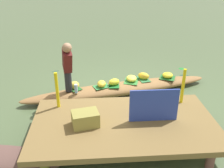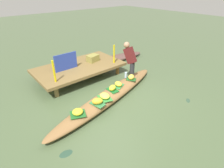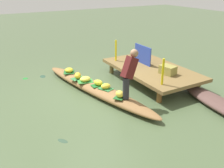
% 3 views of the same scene
% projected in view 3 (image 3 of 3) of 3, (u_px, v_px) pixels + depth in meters
% --- Properties ---
extents(canal_water, '(40.00, 40.00, 0.00)m').
position_uv_depth(canal_water, '(95.00, 92.00, 7.13)').
color(canal_water, '#4A5E3C').
rests_on(canal_water, ground).
extents(dock_platform, '(3.20, 1.80, 0.45)m').
position_uv_depth(dock_platform, '(151.00, 69.00, 7.77)').
color(dock_platform, brown).
rests_on(dock_platform, ground).
extents(vendor_boat, '(4.78, 1.64, 0.26)m').
position_uv_depth(vendor_boat, '(95.00, 88.00, 7.08)').
color(vendor_boat, olive).
rests_on(vendor_boat, ground).
extents(moored_boat, '(2.74, 0.95, 0.23)m').
position_uv_depth(moored_boat, '(219.00, 104.00, 6.22)').
color(moored_boat, brown).
rests_on(moored_boat, ground).
extents(leaf_mat_0, '(0.26, 0.40, 0.01)m').
position_uv_depth(leaf_mat_0, '(98.00, 85.00, 6.94)').
color(leaf_mat_0, '#1A6326').
rests_on(leaf_mat_0, vendor_boat).
extents(banana_bunch_0, '(0.33, 0.29, 0.16)m').
position_uv_depth(banana_bunch_0, '(98.00, 83.00, 6.91)').
color(banana_bunch_0, yellow).
rests_on(banana_bunch_0, vendor_boat).
extents(leaf_mat_1, '(0.45, 0.39, 0.01)m').
position_uv_depth(leaf_mat_1, '(106.00, 89.00, 6.72)').
color(leaf_mat_1, '#307E3F').
rests_on(leaf_mat_1, vendor_boat).
extents(banana_bunch_1, '(0.24, 0.29, 0.15)m').
position_uv_depth(banana_bunch_1, '(106.00, 86.00, 6.70)').
color(banana_bunch_1, yellow).
rests_on(banana_bunch_1, vendor_boat).
extents(leaf_mat_2, '(0.38, 0.40, 0.01)m').
position_uv_depth(leaf_mat_2, '(120.00, 97.00, 6.24)').
color(leaf_mat_2, '#235B24').
rests_on(leaf_mat_2, vendor_boat).
extents(banana_bunch_2, '(0.26, 0.22, 0.18)m').
position_uv_depth(banana_bunch_2, '(120.00, 94.00, 6.20)').
color(banana_bunch_2, yellow).
rests_on(banana_bunch_2, vendor_boat).
extents(leaf_mat_3, '(0.48, 0.46, 0.01)m').
position_uv_depth(leaf_mat_3, '(69.00, 72.00, 7.92)').
color(leaf_mat_3, '#226127').
rests_on(leaf_mat_3, vendor_boat).
extents(banana_bunch_3, '(0.32, 0.31, 0.14)m').
position_uv_depth(banana_bunch_3, '(69.00, 70.00, 7.89)').
color(banana_bunch_3, yellow).
rests_on(banana_bunch_3, vendor_boat).
extents(leaf_mat_4, '(0.44, 0.51, 0.01)m').
position_uv_depth(leaf_mat_4, '(85.00, 81.00, 7.21)').
color(leaf_mat_4, '#378639').
rests_on(leaf_mat_4, vendor_boat).
extents(banana_bunch_4, '(0.26, 0.31, 0.14)m').
position_uv_depth(banana_bunch_4, '(85.00, 79.00, 7.19)').
color(banana_bunch_4, '#F4E54D').
rests_on(banana_bunch_4, vendor_boat).
extents(leaf_mat_5, '(0.33, 0.46, 0.01)m').
position_uv_depth(leaf_mat_5, '(78.00, 78.00, 7.43)').
color(leaf_mat_5, '#337942').
rests_on(leaf_mat_5, vendor_boat).
extents(banana_bunch_5, '(0.35, 0.31, 0.18)m').
position_uv_depth(banana_bunch_5, '(78.00, 76.00, 7.40)').
color(banana_bunch_5, gold).
rests_on(banana_bunch_5, vendor_boat).
extents(vendor_person, '(0.28, 0.50, 1.21)m').
position_uv_depth(vendor_person, '(129.00, 71.00, 5.98)').
color(vendor_person, '#28282D').
rests_on(vendor_person, vendor_boat).
extents(water_bottle, '(0.08, 0.08, 0.21)m').
position_uv_depth(water_bottle, '(126.00, 91.00, 6.34)').
color(water_bottle, '#B1CFEC').
rests_on(water_bottle, vendor_boat).
extents(market_banner, '(0.84, 0.03, 0.60)m').
position_uv_depth(market_banner, '(143.00, 55.00, 8.03)').
color(market_banner, '#283F9D').
rests_on(market_banner, dock_platform).
extents(railing_post_west, '(0.06, 0.06, 0.71)m').
position_uv_depth(railing_post_west, '(116.00, 50.00, 8.30)').
color(railing_post_west, yellow).
rests_on(railing_post_west, dock_platform).
extents(railing_post_east, '(0.06, 0.06, 0.71)m').
position_uv_depth(railing_post_east, '(163.00, 72.00, 6.38)').
color(railing_post_east, yellow).
rests_on(railing_post_east, dock_platform).
extents(produce_crate, '(0.50, 0.40, 0.25)m').
position_uv_depth(produce_crate, '(168.00, 70.00, 7.19)').
color(produce_crate, olive).
rests_on(produce_crate, dock_platform).
extents(drifting_plant_0, '(0.27, 0.22, 0.01)m').
position_uv_depth(drifting_plant_0, '(63.00, 141.00, 4.97)').
color(drifting_plant_0, '#324C37').
rests_on(drifting_plant_0, ground).
extents(drifting_plant_1, '(0.25, 0.24, 0.01)m').
position_uv_depth(drifting_plant_1, '(25.00, 78.00, 8.12)').
color(drifting_plant_1, '#207C2B').
rests_on(drifting_plant_1, ground).
extents(drifting_plant_2, '(0.30, 0.21, 0.01)m').
position_uv_depth(drifting_plant_2, '(43.00, 76.00, 8.29)').
color(drifting_plant_2, '#294735').
rests_on(drifting_plant_2, ground).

